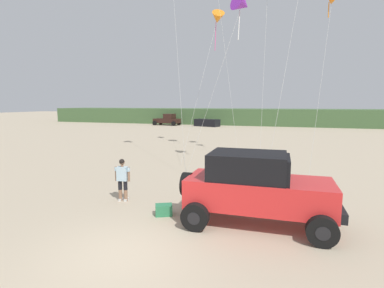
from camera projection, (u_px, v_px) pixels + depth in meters
ground_plane at (123, 254)px, 7.46m from camera, size 220.00×220.00×0.00m
dune_ridge at (283, 117)px, 52.35m from camera, size 90.00×9.26×2.79m
jeep at (256, 187)px, 9.21m from camera, size 4.88×2.46×2.26m
person_watching at (123, 178)px, 11.41m from camera, size 0.62×0.35×1.67m
cooler_box at (164, 210)px, 10.04m from camera, size 0.66×0.57×0.38m
distant_pickup at (168, 120)px, 51.76m from camera, size 4.77×2.81×1.98m
distant_sedan at (207, 123)px, 49.11m from camera, size 4.52×2.97×1.20m
kite_orange_streamer at (242, 4)px, 15.92m from camera, size 3.24×2.69×9.79m
kite_blue_swept at (218, 18)px, 22.13m from camera, size 1.55×6.50×10.83m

